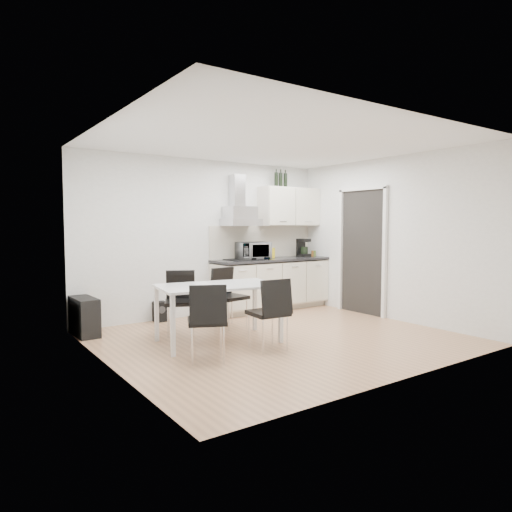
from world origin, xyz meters
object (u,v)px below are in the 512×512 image
at_px(chair_near_right, 268,314).
at_px(chair_near_left, 207,322).
at_px(guitar_amp, 84,316).
at_px(dining_table, 218,290).
at_px(chair_far_right, 230,298).
at_px(chair_far_left, 181,303).
at_px(floor_speaker, 160,312).
at_px(kitchenette, 272,263).

bearing_deg(chair_near_right, chair_near_left, -176.07).
height_order(chair_near_left, chair_near_right, same).
bearing_deg(guitar_amp, dining_table, -47.68).
distance_m(chair_near_left, chair_near_right, 0.83).
bearing_deg(guitar_amp, chair_far_right, -23.23).
distance_m(chair_far_right, chair_near_right, 1.31).
distance_m(chair_far_left, floor_speaker, 1.02).
xyz_separation_m(kitchenette, dining_table, (-1.95, -1.44, -0.15)).
relative_size(chair_far_right, chair_near_right, 1.00).
bearing_deg(chair_near_right, dining_table, 120.83).
height_order(kitchenette, chair_near_left, kitchenette).
bearing_deg(chair_far_left, floor_speaker, -70.26).
height_order(kitchenette, chair_near_right, kitchenette).
distance_m(chair_near_left, floor_speaker, 2.30).
height_order(chair_far_left, chair_near_left, same).
relative_size(kitchenette, dining_table, 1.54).
xyz_separation_m(chair_far_right, floor_speaker, (-0.70, 0.98, -0.28)).
height_order(chair_far_left, chair_far_right, same).
bearing_deg(dining_table, chair_far_right, 56.63).
xyz_separation_m(chair_near_left, chair_near_right, (0.83, -0.02, 0.00)).
distance_m(kitchenette, guitar_amp, 3.34).
height_order(chair_far_right, floor_speaker, chair_far_right).
bearing_deg(dining_table, chair_near_right, -55.50).
relative_size(kitchenette, chair_near_right, 2.86).
xyz_separation_m(dining_table, floor_speaker, (-0.13, 1.61, -0.52)).
height_order(chair_near_left, guitar_amp, chair_near_left).
distance_m(dining_table, floor_speaker, 1.70).
height_order(chair_far_right, chair_near_left, same).
xyz_separation_m(chair_far_left, chair_near_right, (0.55, -1.29, 0.00)).
bearing_deg(guitar_amp, floor_speaker, 9.52).
xyz_separation_m(chair_far_left, floor_speaker, (0.10, 0.97, -0.28)).
bearing_deg(kitchenette, chair_far_left, -159.71).
relative_size(chair_far_left, guitar_amp, 1.38).
height_order(kitchenette, chair_far_left, kitchenette).
relative_size(guitar_amp, floor_speaker, 2.03).
height_order(kitchenette, chair_far_right, kitchenette).
relative_size(dining_table, chair_far_left, 1.86).
bearing_deg(floor_speaker, dining_table, -83.42).
distance_m(dining_table, chair_near_left, 0.85).
bearing_deg(chair_near_right, chair_far_right, 84.00).
distance_m(dining_table, chair_far_right, 0.88).
bearing_deg(guitar_amp, chair_near_left, -69.88).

